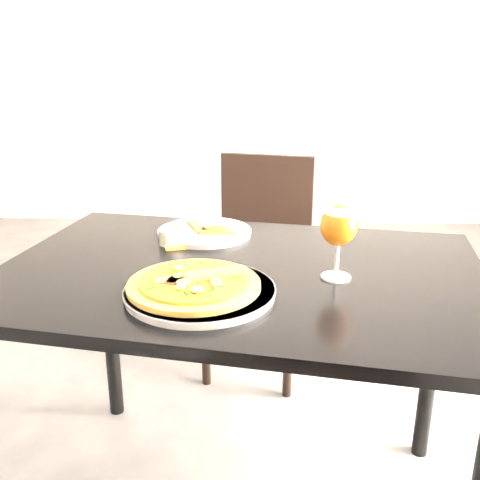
{
  "coord_description": "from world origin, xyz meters",
  "views": [
    {
      "loc": [
        0.24,
        -1.17,
        1.24
      ],
      "look_at": [
        0.19,
        0.06,
        0.83
      ],
      "focal_mm": 40.0,
      "sensor_mm": 36.0,
      "label": 1
    }
  ],
  "objects_px": {
    "dining_table": "(240,301)",
    "beer_glass": "(339,226)",
    "pizza": "(194,283)",
    "chair_far": "(260,256)"
  },
  "relations": [
    {
      "from": "dining_table",
      "to": "pizza",
      "type": "xyz_separation_m",
      "value": [
        -0.09,
        -0.16,
        0.12
      ]
    },
    {
      "from": "chair_far",
      "to": "pizza",
      "type": "distance_m",
      "value": 1.03
    },
    {
      "from": "dining_table",
      "to": "chair_far",
      "type": "distance_m",
      "value": 0.83
    },
    {
      "from": "chair_far",
      "to": "beer_glass",
      "type": "xyz_separation_m",
      "value": [
        0.18,
        -0.86,
        0.4
      ]
    },
    {
      "from": "pizza",
      "to": "beer_glass",
      "type": "relative_size",
      "value": 1.64
    },
    {
      "from": "chair_far",
      "to": "pizza",
      "type": "height_order",
      "value": "chair_far"
    },
    {
      "from": "chair_far",
      "to": "beer_glass",
      "type": "relative_size",
      "value": 4.89
    },
    {
      "from": "beer_glass",
      "to": "pizza",
      "type": "bearing_deg",
      "value": -161.4
    },
    {
      "from": "beer_glass",
      "to": "chair_far",
      "type": "bearing_deg",
      "value": 101.95
    },
    {
      "from": "dining_table",
      "to": "beer_glass",
      "type": "xyz_separation_m",
      "value": [
        0.23,
        -0.05,
        0.22
      ]
    }
  ]
}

